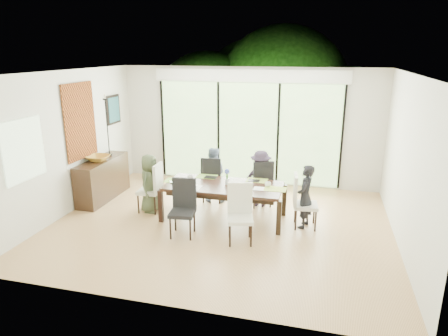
% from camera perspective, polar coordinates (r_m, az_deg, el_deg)
% --- Properties ---
extents(floor, '(6.00, 5.00, 0.01)m').
position_cam_1_polar(floor, '(7.34, -0.49, -8.08)').
color(floor, '#97673C').
rests_on(floor, ground).
extents(ceiling, '(6.00, 5.00, 0.01)m').
position_cam_1_polar(ceiling, '(6.68, -0.55, 13.55)').
color(ceiling, white).
rests_on(ceiling, wall_back).
extents(wall_back, '(6.00, 0.02, 2.70)m').
position_cam_1_polar(wall_back, '(9.28, 3.48, 5.93)').
color(wall_back, beige).
rests_on(wall_back, floor).
extents(wall_front, '(6.00, 0.02, 2.70)m').
position_cam_1_polar(wall_front, '(4.62, -8.55, -5.28)').
color(wall_front, silver).
rests_on(wall_front, floor).
extents(wall_left, '(0.02, 5.00, 2.70)m').
position_cam_1_polar(wall_left, '(8.17, -21.40, 3.36)').
color(wall_left, silver).
rests_on(wall_left, floor).
extents(wall_right, '(0.02, 5.00, 2.70)m').
position_cam_1_polar(wall_right, '(6.80, 24.83, 0.46)').
color(wall_right, beige).
rests_on(wall_right, floor).
extents(glass_doors, '(4.20, 0.02, 2.30)m').
position_cam_1_polar(glass_doors, '(9.27, 3.42, 4.97)').
color(glass_doors, '#598C3F').
rests_on(glass_doors, wall_back).
extents(blinds_header, '(4.40, 0.06, 0.28)m').
position_cam_1_polar(blinds_header, '(9.09, 3.55, 13.02)').
color(blinds_header, white).
rests_on(blinds_header, wall_back).
extents(mullion_a, '(0.05, 0.04, 2.30)m').
position_cam_1_polar(mullion_a, '(9.87, -8.70, 5.52)').
color(mullion_a, black).
rests_on(mullion_a, wall_back).
extents(mullion_b, '(0.05, 0.04, 2.30)m').
position_cam_1_polar(mullion_b, '(9.42, -0.79, 5.18)').
color(mullion_b, black).
rests_on(mullion_b, wall_back).
extents(mullion_c, '(0.05, 0.04, 2.30)m').
position_cam_1_polar(mullion_c, '(9.16, 7.72, 4.71)').
color(mullion_c, black).
rests_on(mullion_c, wall_back).
extents(mullion_d, '(0.05, 0.04, 2.30)m').
position_cam_1_polar(mullion_d, '(9.11, 16.51, 4.11)').
color(mullion_d, black).
rests_on(mullion_d, wall_back).
extents(side_window, '(0.02, 0.90, 1.00)m').
position_cam_1_polar(side_window, '(7.21, -26.72, 2.30)').
color(side_window, '#8CAD7F').
rests_on(side_window, wall_left).
extents(deck, '(6.00, 1.80, 0.10)m').
position_cam_1_polar(deck, '(10.47, 4.28, -0.76)').
color(deck, '#513A23').
rests_on(deck, ground).
extents(rail_top, '(6.00, 0.08, 0.06)m').
position_cam_1_polar(rail_top, '(11.07, 5.08, 3.40)').
color(rail_top, brown).
rests_on(rail_top, deck).
extents(foliage_left, '(3.20, 3.20, 3.20)m').
position_cam_1_polar(foliage_left, '(12.28, -2.44, 8.97)').
color(foliage_left, '#14380F').
rests_on(foliage_left, ground).
extents(foliage_mid, '(4.00, 4.00, 4.00)m').
position_cam_1_polar(foliage_mid, '(12.38, 8.33, 10.56)').
color(foliage_mid, '#14380F').
rests_on(foliage_mid, ground).
extents(foliage_right, '(2.80, 2.80, 2.80)m').
position_cam_1_polar(foliage_right, '(11.60, 16.70, 6.95)').
color(foliage_right, '#14380F').
rests_on(foliage_right, ground).
extents(foliage_far, '(3.60, 3.60, 3.60)m').
position_cam_1_polar(foliage_far, '(13.23, 4.27, 10.27)').
color(foliage_far, '#14380F').
rests_on(foliage_far, ground).
extents(table_top, '(2.14, 0.98, 0.05)m').
position_cam_1_polar(table_top, '(7.35, -0.04, -2.61)').
color(table_top, black).
rests_on(table_top, floor).
extents(table_apron, '(1.96, 0.80, 0.09)m').
position_cam_1_polar(table_apron, '(7.38, -0.04, -3.20)').
color(table_apron, black).
rests_on(table_apron, floor).
extents(table_leg_fl, '(0.08, 0.08, 0.61)m').
position_cam_1_polar(table_leg_fl, '(7.42, -9.01, -5.39)').
color(table_leg_fl, black).
rests_on(table_leg_fl, floor).
extents(table_leg_fr, '(0.08, 0.08, 0.61)m').
position_cam_1_polar(table_leg_fr, '(6.90, 7.84, -7.07)').
color(table_leg_fr, black).
rests_on(table_leg_fr, floor).
extents(table_leg_bl, '(0.08, 0.08, 0.61)m').
position_cam_1_polar(table_leg_bl, '(8.17, -6.65, -3.23)').
color(table_leg_bl, black).
rests_on(table_leg_bl, floor).
extents(table_leg_br, '(0.08, 0.08, 0.61)m').
position_cam_1_polar(table_leg_br, '(7.70, 8.61, -4.57)').
color(table_leg_br, black).
rests_on(table_leg_br, floor).
extents(chair_left_end, '(0.43, 0.43, 0.98)m').
position_cam_1_polar(chair_left_end, '(7.89, -10.66, -2.72)').
color(chair_left_end, beige).
rests_on(chair_left_end, floor).
extents(chair_right_end, '(0.45, 0.45, 0.98)m').
position_cam_1_polar(chair_right_end, '(7.20, 11.63, -4.67)').
color(chair_right_end, beige).
rests_on(chair_right_end, floor).
extents(chair_far_left, '(0.44, 0.44, 0.98)m').
position_cam_1_polar(chair_far_left, '(8.29, -1.59, -1.48)').
color(chair_far_left, black).
rests_on(chair_far_left, floor).
extents(chair_far_right, '(0.54, 0.54, 0.98)m').
position_cam_1_polar(chair_far_right, '(8.09, 5.24, -2.02)').
color(chair_far_right, black).
rests_on(chair_far_right, floor).
extents(chair_near_left, '(0.46, 0.46, 0.98)m').
position_cam_1_polar(chair_near_left, '(6.77, -6.01, -5.80)').
color(chair_near_left, black).
rests_on(chair_near_left, floor).
extents(chair_near_right, '(0.50, 0.50, 0.98)m').
position_cam_1_polar(chair_near_right, '(6.51, 2.34, -6.66)').
color(chair_near_right, silver).
rests_on(chair_near_right, floor).
extents(person_left_end, '(0.36, 0.55, 1.15)m').
position_cam_1_polar(person_left_end, '(7.86, -10.56, -2.15)').
color(person_left_end, '#434E34').
rests_on(person_left_end, floor).
extents(person_right_end, '(0.44, 0.59, 1.15)m').
position_cam_1_polar(person_right_end, '(7.18, 11.51, -4.02)').
color(person_right_end, black).
rests_on(person_right_end, floor).
extents(person_far_left, '(0.55, 0.37, 1.15)m').
position_cam_1_polar(person_far_left, '(8.25, -1.63, -0.96)').
color(person_far_left, slate).
rests_on(person_far_left, floor).
extents(person_far_right, '(0.54, 0.35, 1.15)m').
position_cam_1_polar(person_far_right, '(8.04, 5.24, -1.49)').
color(person_far_right, '#2B2132').
rests_on(person_far_right, floor).
extents(placemat_left, '(0.39, 0.28, 0.01)m').
position_cam_1_polar(placemat_left, '(7.62, -6.97, -1.80)').
color(placemat_left, '#6F9F39').
rests_on(placemat_left, table_top).
extents(placemat_right, '(0.39, 0.28, 0.01)m').
position_cam_1_polar(placemat_right, '(7.18, 7.33, -2.99)').
color(placemat_right, '#9DB540').
rests_on(placemat_right, table_top).
extents(placemat_far_l, '(0.39, 0.28, 0.01)m').
position_cam_1_polar(placemat_far_l, '(7.83, -2.50, -1.21)').
color(placemat_far_l, '#7DAA3C').
rests_on(placemat_far_l, table_top).
extents(placemat_far_r, '(0.39, 0.28, 0.01)m').
position_cam_1_polar(placemat_far_r, '(7.61, 4.73, -1.77)').
color(placemat_far_r, olive).
rests_on(placemat_far_r, table_top).
extents(placemat_paper, '(0.39, 0.28, 0.01)m').
position_cam_1_polar(placemat_paper, '(7.22, -4.87, -2.78)').
color(placemat_paper, white).
rests_on(placemat_paper, table_top).
extents(tablet_far_l, '(0.23, 0.16, 0.01)m').
position_cam_1_polar(tablet_far_l, '(7.75, -1.90, -1.32)').
color(tablet_far_l, black).
rests_on(tablet_far_l, table_top).
extents(tablet_far_r, '(0.21, 0.15, 0.01)m').
position_cam_1_polar(tablet_far_r, '(7.57, 4.29, -1.81)').
color(tablet_far_r, black).
rests_on(tablet_far_r, table_top).
extents(papers, '(0.27, 0.20, 0.00)m').
position_cam_1_polar(papers, '(7.17, 5.30, -2.97)').
color(papers, white).
rests_on(papers, table_top).
extents(platter_base, '(0.23, 0.23, 0.02)m').
position_cam_1_polar(platter_base, '(7.22, -4.87, -2.68)').
color(platter_base, white).
rests_on(platter_base, table_top).
extents(platter_snacks, '(0.18, 0.18, 0.01)m').
position_cam_1_polar(platter_snacks, '(7.22, -4.87, -2.56)').
color(platter_snacks, orange).
rests_on(platter_snacks, table_top).
extents(vase, '(0.07, 0.07, 0.11)m').
position_cam_1_polar(vase, '(7.36, 0.43, -1.93)').
color(vase, silver).
rests_on(vase, table_top).
extents(hyacinth_stems, '(0.04, 0.04, 0.14)m').
position_cam_1_polar(hyacinth_stems, '(7.33, 0.44, -1.14)').
color(hyacinth_stems, '#337226').
rests_on(hyacinth_stems, table_top).
extents(hyacinth_blooms, '(0.10, 0.10, 0.10)m').
position_cam_1_polar(hyacinth_blooms, '(7.30, 0.44, -0.47)').
color(hyacinth_blooms, '#4F5FC6').
rests_on(hyacinth_blooms, table_top).
extents(laptop, '(0.35, 0.32, 0.02)m').
position_cam_1_polar(laptop, '(7.50, -6.54, -2.03)').
color(laptop, silver).
rests_on(laptop, table_top).
extents(cup_a, '(0.15, 0.15, 0.09)m').
position_cam_1_polar(cup_a, '(7.66, -4.84, -1.33)').
color(cup_a, white).
rests_on(cup_a, table_top).
extents(cup_b, '(0.13, 0.13, 0.08)m').
position_cam_1_polar(cup_b, '(7.21, 0.92, -2.45)').
color(cup_b, white).
rests_on(cup_b, table_top).
extents(cup_c, '(0.15, 0.15, 0.09)m').
position_cam_1_polar(cup_c, '(7.28, 6.27, -2.34)').
color(cup_c, white).
rests_on(cup_c, table_top).
extents(book, '(0.20, 0.23, 0.02)m').
position_cam_1_polar(book, '(7.33, 1.95, -2.39)').
color(book, white).
rests_on(book, table_top).
extents(sideboard, '(0.43, 1.52, 0.86)m').
position_cam_1_polar(sideboard, '(8.82, -16.92, -1.52)').
color(sideboard, black).
rests_on(sideboard, floor).
extents(bowl, '(0.45, 0.45, 0.11)m').
position_cam_1_polar(bowl, '(8.61, -17.53, 1.35)').
color(bowl, olive).
rests_on(bowl, sideboard).
extents(candlestick_base, '(0.10, 0.10, 0.04)m').
position_cam_1_polar(candlestick_base, '(8.99, -16.02, 1.86)').
color(candlestick_base, black).
rests_on(candlestick_base, sideboard).
extents(candlestick_shaft, '(0.02, 0.02, 1.19)m').
position_cam_1_polar(candlestick_shaft, '(8.86, -16.33, 5.61)').
color(candlestick_shaft, black).
rests_on(candlestick_shaft, sideboard).
extents(candlestick_pan, '(0.10, 0.10, 0.03)m').
position_cam_1_polar(candlestick_pan, '(8.77, -16.64, 9.40)').
color(candlestick_pan, black).
rests_on(candlestick_pan, sideboard).
extents(candle, '(0.03, 0.03, 0.10)m').
position_cam_1_polar(candle, '(8.77, -16.67, 9.77)').
color(candle, silver).
rests_on(candle, sideboard).
extents(tapestry, '(0.02, 1.00, 1.50)m').
position_cam_1_polar(tapestry, '(8.41, -19.87, 6.30)').
color(tapestry, '#9C4316').
rests_on(tapestry, wall_left).
extents(art_frame, '(0.03, 0.55, 0.65)m').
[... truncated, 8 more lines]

